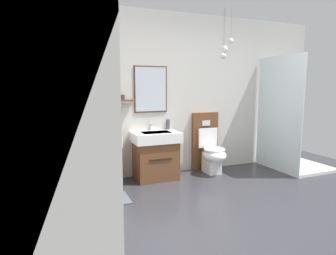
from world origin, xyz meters
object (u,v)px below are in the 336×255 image
object	(u,v)px
toothbrush_cup	(72,131)
soap_dispenser	(168,124)
toilet	(209,150)
shower_tray	(289,145)
vanity_sink_right	(156,154)
vanity_sink_left	(95,160)

from	to	relation	value
toothbrush_cup	soap_dispenser	world-z (taller)	soap_dispenser
toilet	toothbrush_cup	world-z (taller)	toilet
toothbrush_cup	soap_dispenser	bearing A→B (deg)	0.38
toothbrush_cup	soap_dispenser	distance (m)	1.50
toilet	toothbrush_cup	bearing A→B (deg)	175.79
toilet	shower_tray	world-z (taller)	shower_tray
toilet	toothbrush_cup	size ratio (longest dim) A/B	5.12
toilet	soap_dispenser	xyz separation A→B (m)	(-0.69, 0.17, 0.45)
toilet	shower_tray	xyz separation A→B (m)	(1.41, -0.34, 0.04)
vanity_sink_right	toothbrush_cup	world-z (taller)	toothbrush_cup
vanity_sink_right	toothbrush_cup	xyz separation A→B (m)	(-1.21, 0.18, 0.41)
vanity_sink_left	shower_tray	bearing A→B (deg)	-5.56
toothbrush_cup	shower_tray	bearing A→B (deg)	-8.01
toilet	toothbrush_cup	xyz separation A→B (m)	(-2.19, 0.16, 0.42)
toothbrush_cup	vanity_sink_left	bearing A→B (deg)	-33.24
vanity_sink_right	soap_dispenser	size ratio (longest dim) A/B	3.75
vanity_sink_left	toilet	size ratio (longest dim) A/B	0.75
vanity_sink_left	soap_dispenser	size ratio (longest dim) A/B	3.75
shower_tray	toilet	bearing A→B (deg)	166.25
vanity_sink_right	toilet	size ratio (longest dim) A/B	0.75
vanity_sink_right	shower_tray	bearing A→B (deg)	-7.71
soap_dispenser	shower_tray	size ratio (longest dim) A/B	0.10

